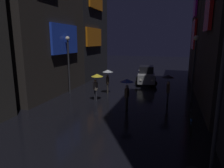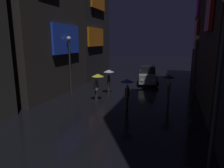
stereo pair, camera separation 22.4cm
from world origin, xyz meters
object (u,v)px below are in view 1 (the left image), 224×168
object	(u,v)px
streetlamp_right_far	(194,61)
streetlamp_left_far	(68,58)
pedestrian_foreground_left_black	(168,81)
bicycle_parked_at_storefront	(191,124)
streetlamp_right_near	(223,70)
pedestrian_near_crossing_blue	(127,86)
car_distant	(146,75)
pedestrian_foreground_right_yellow	(97,80)
pedestrian_far_right_clear	(108,75)

from	to	relation	value
streetlamp_right_far	streetlamp_left_far	xyz separation A→B (m)	(-10.00, -0.42, -0.00)
pedestrian_foreground_left_black	bicycle_parked_at_storefront	xyz separation A→B (m)	(1.33, -4.47, -1.28)
pedestrian_foreground_left_black	streetlamp_right_near	distance (m)	8.52
pedestrian_near_crossing_blue	streetlamp_right_near	bearing A→B (deg)	-53.67
pedestrian_near_crossing_blue	streetlamp_right_far	bearing A→B (deg)	36.29
pedestrian_foreground_left_black	car_distant	distance (m)	6.99
pedestrian_foreground_right_yellow	bicycle_parked_at_storefront	world-z (taller)	pedestrian_foreground_right_yellow
pedestrian_far_right_clear	car_distant	size ratio (longest dim) A/B	0.49
car_distant	pedestrian_far_right_clear	bearing A→B (deg)	-116.97
bicycle_parked_at_storefront	streetlamp_right_near	world-z (taller)	streetlamp_right_near
pedestrian_foreground_left_black	pedestrian_near_crossing_blue	world-z (taller)	same
pedestrian_far_right_clear	streetlamp_right_near	distance (m)	11.81
bicycle_parked_at_storefront	streetlamp_right_far	xyz separation A→B (m)	(0.40, 5.29, 2.73)
pedestrian_far_right_clear	streetlamp_left_far	world-z (taller)	streetlamp_left_far
car_distant	streetlamp_right_near	bearing A→B (deg)	-74.07
pedestrian_foreground_left_black	bicycle_parked_at_storefront	distance (m)	4.84
streetlamp_right_near	pedestrian_near_crossing_blue	bearing A→B (deg)	126.33
pedestrian_foreground_left_black	streetlamp_right_near	size ratio (longest dim) A/B	0.36
streetlamp_right_far	streetlamp_right_near	xyz separation A→B (m)	(0.00, -8.92, 0.55)
pedestrian_foreground_left_black	streetlamp_left_far	world-z (taller)	streetlamp_left_far
pedestrian_foreground_left_black	streetlamp_right_near	xyz separation A→B (m)	(1.73, -8.10, 2.00)
pedestrian_near_crossing_blue	streetlamp_right_far	distance (m)	5.48
pedestrian_near_crossing_blue	streetlamp_left_far	world-z (taller)	streetlamp_left_far
car_distant	streetlamp_left_far	xyz separation A→B (m)	(-5.83, -6.11, 2.19)
streetlamp_right_near	pedestrian_far_right_clear	bearing A→B (deg)	125.76
streetlamp_right_far	pedestrian_foreground_left_black	bearing A→B (deg)	-154.70
pedestrian_foreground_right_yellow	pedestrian_near_crossing_blue	distance (m)	2.93
pedestrian_foreground_left_black	bicycle_parked_at_storefront	bearing A→B (deg)	-73.42
pedestrian_far_right_clear	bicycle_parked_at_storefront	xyz separation A→B (m)	(6.40, -5.82, -1.28)
pedestrian_foreground_right_yellow	streetlamp_right_near	xyz separation A→B (m)	(6.90, -7.07, 2.00)
pedestrian_foreground_right_yellow	car_distant	xyz separation A→B (m)	(2.73, 7.54, -0.74)
streetlamp_left_far	pedestrian_near_crossing_blue	bearing A→B (deg)	-25.26
pedestrian_far_right_clear	streetlamp_right_far	xyz separation A→B (m)	(6.80, -0.52, 1.45)
bicycle_parked_at_storefront	streetlamp_right_near	bearing A→B (deg)	-83.70
pedestrian_foreground_right_yellow	streetlamp_left_far	distance (m)	3.71
pedestrian_foreground_right_yellow	car_distant	distance (m)	8.06
streetlamp_right_far	streetlamp_right_near	world-z (taller)	streetlamp_right_near
car_distant	streetlamp_left_far	bearing A→B (deg)	-133.65
pedestrian_foreground_left_black	streetlamp_left_far	distance (m)	8.40
pedestrian_foreground_left_black	pedestrian_far_right_clear	distance (m)	5.24
car_distant	pedestrian_near_crossing_blue	bearing A→B (deg)	-90.57
pedestrian_foreground_left_black	car_distant	world-z (taller)	pedestrian_foreground_left_black
pedestrian_near_crossing_blue	streetlamp_right_far	size ratio (longest dim) A/B	0.43
pedestrian_foreground_right_yellow	pedestrian_far_right_clear	world-z (taller)	same
pedestrian_foreground_right_yellow	streetlamp_right_far	size ratio (longest dim) A/B	0.43
pedestrian_near_crossing_blue	streetlamp_left_far	xyz separation A→B (m)	(-5.74, 2.71, 1.45)
pedestrian_near_crossing_blue	streetlamp_left_far	bearing A→B (deg)	154.74
bicycle_parked_at_storefront	streetlamp_left_far	distance (m)	11.11
pedestrian_near_crossing_blue	bicycle_parked_at_storefront	distance (m)	4.61
pedestrian_near_crossing_blue	pedestrian_foreground_right_yellow	bearing A→B (deg)	154.19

